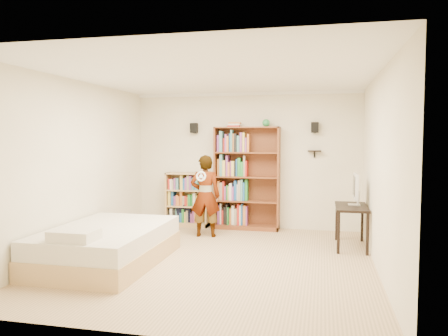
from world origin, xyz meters
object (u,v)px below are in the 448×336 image
(daybed, at_px, (107,241))
(computer_desk, at_px, (351,227))
(person, at_px, (205,196))
(tall_bookshelf, at_px, (247,178))
(low_bookshelf, at_px, (188,199))

(daybed, bearing_deg, computer_desk, 26.42)
(person, bearing_deg, tall_bookshelf, -135.07)
(tall_bookshelf, relative_size, low_bookshelf, 1.85)
(tall_bookshelf, distance_m, daybed, 3.26)
(tall_bookshelf, distance_m, low_bookshelf, 1.31)
(tall_bookshelf, bearing_deg, daybed, -119.32)
(low_bookshelf, relative_size, computer_desk, 1.08)
(tall_bookshelf, xyz_separation_m, low_bookshelf, (-1.23, 0.02, -0.46))
(computer_desk, height_order, person, person)
(computer_desk, distance_m, daybed, 3.89)
(low_bookshelf, bearing_deg, tall_bookshelf, -1.02)
(low_bookshelf, distance_m, computer_desk, 3.33)
(daybed, distance_m, person, 2.21)
(tall_bookshelf, relative_size, daybed, 0.90)
(low_bookshelf, relative_size, person, 0.73)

